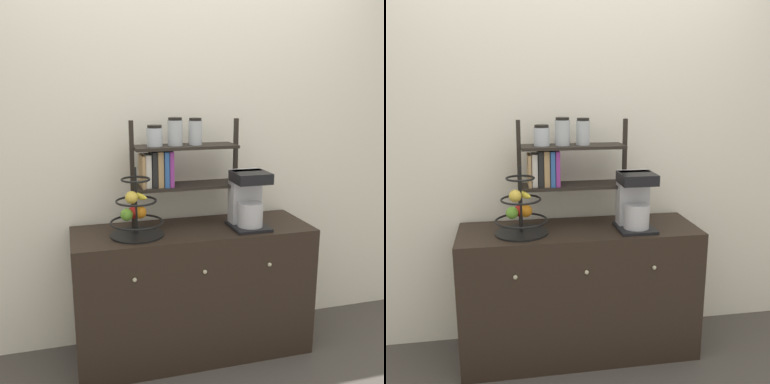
# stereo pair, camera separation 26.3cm
# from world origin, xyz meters

# --- Properties ---
(ground_plane) EXTENTS (12.00, 12.00, 0.00)m
(ground_plane) POSITION_xyz_m (0.00, 0.00, 0.00)
(ground_plane) COLOR #47423D
(wall_back) EXTENTS (7.00, 0.05, 2.60)m
(wall_back) POSITION_xyz_m (0.00, 0.52, 1.30)
(wall_back) COLOR silver
(wall_back) RESTS_ON ground_plane
(sideboard) EXTENTS (1.43, 0.49, 0.81)m
(sideboard) POSITION_xyz_m (0.00, 0.24, 0.40)
(sideboard) COLOR black
(sideboard) RESTS_ON ground_plane
(coffee_maker) EXTENTS (0.22, 0.25, 0.34)m
(coffee_maker) POSITION_xyz_m (0.32, 0.19, 0.98)
(coffee_maker) COLOR black
(coffee_maker) RESTS_ON sideboard
(fruit_stand) EXTENTS (0.31, 0.31, 0.39)m
(fruit_stand) POSITION_xyz_m (-0.35, 0.21, 0.94)
(fruit_stand) COLOR black
(fruit_stand) RESTS_ON sideboard
(shelf_hutch) EXTENTS (0.66, 0.20, 0.65)m
(shelf_hutch) POSITION_xyz_m (-0.10, 0.33, 1.22)
(shelf_hutch) COLOR black
(shelf_hutch) RESTS_ON sideboard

